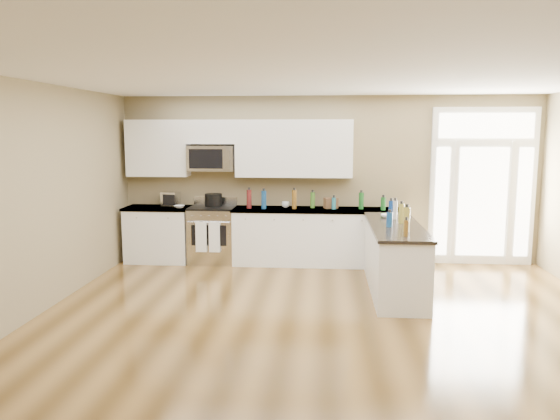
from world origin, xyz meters
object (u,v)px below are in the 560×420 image
(kitchen_range, at_px, (213,234))
(toaster_oven, at_px, (171,199))
(stockpot, at_px, (213,199))
(peninsula_cabinet, at_px, (394,260))

(kitchen_range, xyz_separation_m, toaster_oven, (-0.75, 0.13, 0.58))
(stockpot, height_order, toaster_oven, toaster_oven)
(peninsula_cabinet, height_order, stockpot, stockpot)
(peninsula_cabinet, bearing_deg, toaster_oven, 156.38)
(kitchen_range, relative_size, stockpot, 3.69)
(kitchen_range, relative_size, toaster_oven, 3.85)
(peninsula_cabinet, bearing_deg, kitchen_range, 153.15)
(peninsula_cabinet, height_order, kitchen_range, kitchen_range)
(peninsula_cabinet, height_order, toaster_oven, toaster_oven)
(stockpot, bearing_deg, toaster_oven, 177.62)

